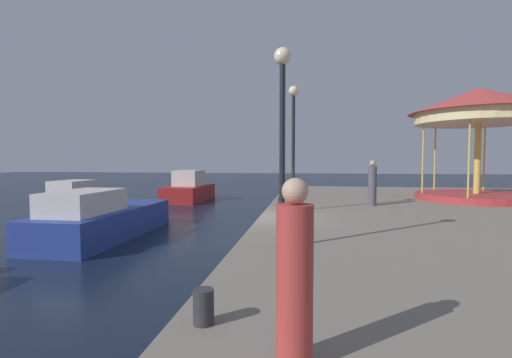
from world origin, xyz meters
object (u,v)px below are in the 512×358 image
Objects in this scene: motorboat_navy at (83,202)px; motorboat_red at (189,190)px; motorboat_blue at (101,219)px; bollard_center at (203,307)px; lamp_post_mid_promenade at (293,126)px; person_by_the_water at (372,184)px; lamp_post_near_edge at (282,111)px; bollard_south at (281,202)px; person_far_corner at (295,278)px; carousel at (479,117)px.

motorboat_navy is 7.48m from motorboat_red.
bollard_center is (5.78, -7.60, 0.35)m from motorboat_blue.
motorboat_blue is 7.39m from lamp_post_mid_promenade.
motorboat_red reaches higher than bollard_center.
bollard_center is at bearing -71.13° from motorboat_red.
bollard_center is 12.17m from person_by_the_water.
lamp_post_mid_promenade reaches higher than lamp_post_near_edge.
motorboat_blue is at bearing -157.47° from person_by_the_water.
motorboat_blue is at bearing -86.50° from motorboat_red.
bollard_center is at bearing -99.40° from lamp_post_near_edge.
bollard_south is (-0.51, 0.92, -2.86)m from lamp_post_mid_promenade.
lamp_post_mid_promenade is 2.64× the size of person_far_corner.
motorboat_red is 0.76× the size of carousel.
lamp_post_mid_promenade is 4.38m from person_by_the_water.
motorboat_navy is at bearing 165.43° from lamp_post_mid_promenade.
lamp_post_mid_promenade is 11.25× the size of bollard_center.
bollard_south is at bearing 94.42° from lamp_post_near_edge.
lamp_post_mid_promenade is 10.36m from person_far_corner.
motorboat_blue is 1.30× the size of motorboat_red.
lamp_post_near_edge reaches higher than motorboat_blue.
motorboat_navy is 13.24m from lamp_post_near_edge.
bollard_south is at bearing 94.86° from person_far_corner.
carousel reaches higher than person_far_corner.
carousel is at bearing 24.52° from motorboat_blue.
bollard_center is at bearing -121.83° from carousel.
person_far_corner is at bearing -102.46° from person_by_the_water.
bollard_south is (6.59, -8.58, 0.27)m from motorboat_red.
motorboat_blue is 9.55m from bollard_center.
bollard_south is at bearing 118.85° from lamp_post_mid_promenade.
motorboat_blue is 11.35m from motorboat_red.
carousel is at bearing 7.14° from motorboat_navy.
carousel is at bearing 24.21° from bollard_south.
person_by_the_water reaches higher than bollard_south.
person_far_corner is at bearing -85.14° from bollard_south.
lamp_post_mid_promenade is at bearing 92.44° from person_far_corner.
bollard_center is at bearing -90.64° from bollard_south.
lamp_post_near_edge is (9.93, -8.24, 3.00)m from motorboat_navy.
person_far_corner is at bearing -32.56° from bollard_center.
lamp_post_near_edge is 2.45× the size of person_far_corner.
lamp_post_near_edge is 10.46× the size of bollard_south.
motorboat_navy reaches higher than bollard_center.
motorboat_red is 2.51× the size of person_by_the_water.
person_by_the_water is (13.06, -0.45, 0.99)m from motorboat_navy.
motorboat_navy is 13.11m from person_by_the_water.
bollard_south is 0.23× the size of person_far_corner.
person_by_the_water reaches higher than motorboat_navy.
person_by_the_water is at bearing 72.00° from bollard_center.
person_by_the_water is at bearing -151.91° from carousel.
person_by_the_water is (3.13, 2.13, -2.20)m from lamp_post_mid_promenade.
motorboat_navy is 2.45× the size of person_far_corner.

